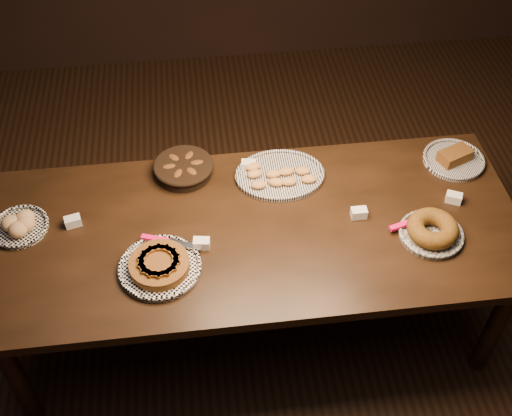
{
  "coord_description": "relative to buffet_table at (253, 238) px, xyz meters",
  "views": [
    {
      "loc": [
        -0.22,
        -1.87,
        2.87
      ],
      "look_at": [
        0.02,
        0.05,
        0.82
      ],
      "focal_mm": 45.0,
      "sensor_mm": 36.0,
      "label": 1
    }
  ],
  "objects": [
    {
      "name": "bundt_cake_plate",
      "position": [
        0.76,
        -0.14,
        0.11
      ],
      "size": [
        0.32,
        0.28,
        0.09
      ],
      "rotation": [
        0.0,
        0.0,
        0.06
      ],
      "color": "black",
      "rests_on": "buffet_table"
    },
    {
      "name": "croissant_basket",
      "position": [
        -0.29,
        0.38,
        0.11
      ],
      "size": [
        0.32,
        0.32,
        0.07
      ],
      "rotation": [
        0.0,
        0.0,
        0.25
      ],
      "color": "black",
      "rests_on": "buffet_table"
    },
    {
      "name": "buffet_table",
      "position": [
        0.0,
        0.0,
        0.0
      ],
      "size": [
        2.4,
        1.0,
        0.75
      ],
      "color": "black",
      "rests_on": "ground"
    },
    {
      "name": "madeleine_platter",
      "position": [
        0.16,
        0.3,
        0.09
      ],
      "size": [
        0.42,
        0.34,
        0.05
      ],
      "rotation": [
        0.0,
        0.0,
        0.36
      ],
      "color": "black",
      "rests_on": "buffet_table"
    },
    {
      "name": "ground",
      "position": [
        0.0,
        0.0,
        -0.68
      ],
      "size": [
        5.0,
        5.0,
        0.0
      ],
      "primitive_type": "plane",
      "color": "black",
      "rests_on": "ground"
    },
    {
      "name": "apple_tart_plate",
      "position": [
        -0.41,
        -0.18,
        0.1
      ],
      "size": [
        0.36,
        0.35,
        0.07
      ],
      "rotation": [
        0.0,
        0.0,
        0.21
      ],
      "color": "white",
      "rests_on": "buffet_table"
    },
    {
      "name": "bread_roll_plate",
      "position": [
        -1.01,
        0.11,
        0.1
      ],
      "size": [
        0.25,
        0.25,
        0.08
      ],
      "rotation": [
        0.0,
        0.0,
        -0.28
      ],
      "color": "white",
      "rests_on": "buffet_table"
    },
    {
      "name": "loaf_plate",
      "position": [
        1.02,
        0.31,
        0.09
      ],
      "size": [
        0.3,
        0.3,
        0.07
      ],
      "rotation": [
        0.0,
        0.0,
        0.39
      ],
      "color": "black",
      "rests_on": "buffet_table"
    },
    {
      "name": "tent_cards",
      "position": [
        0.08,
        0.09,
        0.1
      ],
      "size": [
        1.8,
        0.52,
        0.04
      ],
      "color": "white",
      "rests_on": "buffet_table"
    }
  ]
}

